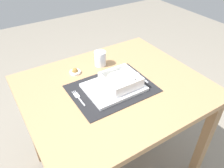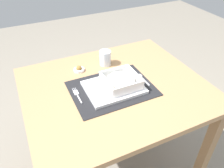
{
  "view_description": "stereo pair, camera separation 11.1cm",
  "coord_description": "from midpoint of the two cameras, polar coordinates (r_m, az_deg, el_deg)",
  "views": [
    {
      "loc": [
        -0.5,
        -0.77,
        1.43
      ],
      "look_at": [
        -0.03,
        -0.02,
        0.76
      ],
      "focal_mm": 35.67,
      "sensor_mm": 36.0,
      "label": 1
    },
    {
      "loc": [
        -0.4,
        -0.82,
        1.43
      ],
      "look_at": [
        -0.03,
        -0.02,
        0.76
      ],
      "focal_mm": 35.67,
      "sensor_mm": 36.0,
      "label": 2
    }
  ],
  "objects": [
    {
      "name": "ground_plane",
      "position": [
        1.7,
        2.61,
        -20.47
      ],
      "size": [
        6.0,
        6.0,
        0.0
      ],
      "primitive_type": "plane",
      "color": "gray"
    },
    {
      "name": "dining_table",
      "position": [
        1.22,
        3.42,
        -4.41
      ],
      "size": [
        0.93,
        0.79,
        0.73
      ],
      "color": "#A37A51",
      "rests_on": "ground"
    },
    {
      "name": "placemat",
      "position": [
        1.13,
        2.82,
        -1.26
      ],
      "size": [
        0.41,
        0.31,
        0.0
      ],
      "primitive_type": "cube",
      "color": "black",
      "rests_on": "dining_table"
    },
    {
      "name": "serving_plate",
      "position": [
        1.12,
        3.25,
        -0.95
      ],
      "size": [
        0.28,
        0.22,
        0.02
      ],
      "primitive_type": "cube",
      "color": "white",
      "rests_on": "placemat"
    },
    {
      "name": "porridge_bowl",
      "position": [
        1.12,
        5.17,
        0.57
      ],
      "size": [
        0.17,
        0.17,
        0.05
      ],
      "color": "white",
      "rests_on": "serving_plate"
    },
    {
      "name": "fork",
      "position": [
        1.09,
        -6.12,
        -2.76
      ],
      "size": [
        0.02,
        0.13,
        0.0
      ],
      "rotation": [
        0.0,
        0.0,
        -0.08
      ],
      "color": "silver",
      "rests_on": "placemat"
    },
    {
      "name": "spoon",
      "position": [
        1.22,
        10.06,
        1.73
      ],
      "size": [
        0.02,
        0.11,
        0.01
      ],
      "rotation": [
        0.0,
        0.0,
        0.01
      ],
      "color": "silver",
      "rests_on": "placemat"
    },
    {
      "name": "butter_knife",
      "position": [
        1.19,
        9.79,
        0.66
      ],
      "size": [
        0.01,
        0.13,
        0.01
      ],
      "rotation": [
        0.0,
        0.0,
        -0.02
      ],
      "color": "black",
      "rests_on": "placemat"
    },
    {
      "name": "drinking_glass",
      "position": [
        1.31,
        0.72,
        6.43
      ],
      "size": [
        0.07,
        0.07,
        0.09
      ],
      "color": "white",
      "rests_on": "dining_table"
    },
    {
      "name": "condiment_saucer",
      "position": [
        1.27,
        -5.97,
        3.7
      ],
      "size": [
        0.06,
        0.06,
        0.03
      ],
      "color": "white",
      "rests_on": "dining_table"
    }
  ]
}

